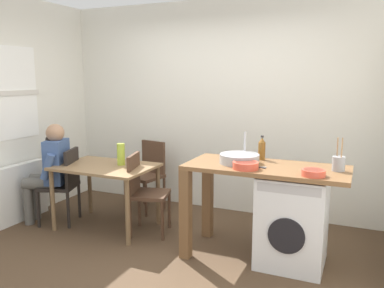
# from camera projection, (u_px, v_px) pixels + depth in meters

# --- Properties ---
(ground_plane) EXTENTS (5.46, 5.46, 0.00)m
(ground_plane) POSITION_uv_depth(u_px,v_px,m) (153.00, 261.00, 3.77)
(ground_plane) COLOR #4C3826
(wall_back) EXTENTS (4.60, 0.10, 2.70)m
(wall_back) POSITION_uv_depth(u_px,v_px,m) (217.00, 107.00, 5.12)
(wall_back) COLOR silver
(wall_back) RESTS_ON ground_plane
(radiator) EXTENTS (0.10, 0.80, 0.70)m
(radiator) POSITION_uv_depth(u_px,v_px,m) (19.00, 193.00, 4.78)
(radiator) COLOR white
(radiator) RESTS_ON ground_plane
(dining_table) EXTENTS (1.10, 0.76, 0.74)m
(dining_table) POSITION_uv_depth(u_px,v_px,m) (106.00, 174.00, 4.51)
(dining_table) COLOR olive
(dining_table) RESTS_ON ground_plane
(chair_person_seat) EXTENTS (0.51, 0.51, 0.90)m
(chair_person_seat) POSITION_uv_depth(u_px,v_px,m) (64.00, 182.00, 4.69)
(chair_person_seat) COLOR black
(chair_person_seat) RESTS_ON ground_plane
(chair_opposite) EXTENTS (0.49, 0.49, 0.90)m
(chair_opposite) POSITION_uv_depth(u_px,v_px,m) (143.00, 189.00, 4.38)
(chair_opposite) COLOR #4C3323
(chair_opposite) RESTS_ON ground_plane
(chair_spare_by_wall) EXTENTS (0.47, 0.47, 0.90)m
(chair_spare_by_wall) POSITION_uv_depth(u_px,v_px,m) (148.00, 171.00, 5.19)
(chair_spare_by_wall) COLOR #4C3323
(chair_spare_by_wall) RESTS_ON ground_plane
(seated_person) EXTENTS (0.57, 0.54, 1.20)m
(seated_person) POSITION_uv_depth(u_px,v_px,m) (50.00, 168.00, 4.67)
(seated_person) COLOR #595651
(seated_person) RESTS_ON ground_plane
(kitchen_counter) EXTENTS (1.50, 0.68, 0.92)m
(kitchen_counter) POSITION_uv_depth(u_px,v_px,m) (244.00, 180.00, 3.79)
(kitchen_counter) COLOR brown
(kitchen_counter) RESTS_ON ground_plane
(washing_machine) EXTENTS (0.60, 0.61, 0.86)m
(washing_machine) POSITION_uv_depth(u_px,v_px,m) (292.00, 220.00, 3.66)
(washing_machine) COLOR silver
(washing_machine) RESTS_ON ground_plane
(sink_basin) EXTENTS (0.38, 0.38, 0.09)m
(sink_basin) POSITION_uv_depth(u_px,v_px,m) (239.00, 159.00, 3.78)
(sink_basin) COLOR #9EA0A5
(sink_basin) RESTS_ON kitchen_counter
(tap) EXTENTS (0.02, 0.02, 0.28)m
(tap) POSITION_uv_depth(u_px,v_px,m) (245.00, 146.00, 3.92)
(tap) COLOR #B2B2B7
(tap) RESTS_ON kitchen_counter
(bottle_tall_green) EXTENTS (0.07, 0.07, 0.24)m
(bottle_tall_green) POSITION_uv_depth(u_px,v_px,m) (262.00, 149.00, 3.94)
(bottle_tall_green) COLOR brown
(bottle_tall_green) RESTS_ON kitchen_counter
(mixing_bowl) EXTENTS (0.23, 0.23, 0.06)m
(mixing_bowl) POSITION_uv_depth(u_px,v_px,m) (246.00, 165.00, 3.55)
(mixing_bowl) COLOR #D84C38
(mixing_bowl) RESTS_ON kitchen_counter
(utensil_crock) EXTENTS (0.11, 0.11, 0.30)m
(utensil_crock) POSITION_uv_depth(u_px,v_px,m) (339.00, 163.00, 3.46)
(utensil_crock) COLOR gray
(utensil_crock) RESTS_ON kitchen_counter
(colander) EXTENTS (0.20, 0.20, 0.06)m
(colander) POSITION_uv_depth(u_px,v_px,m) (313.00, 172.00, 3.30)
(colander) COLOR #D84C38
(colander) RESTS_ON kitchen_counter
(vase) EXTENTS (0.09, 0.09, 0.25)m
(vase) POSITION_uv_depth(u_px,v_px,m) (121.00, 154.00, 4.51)
(vase) COLOR #A8C63D
(vase) RESTS_ON dining_table
(scissors) EXTENTS (0.15, 0.06, 0.01)m
(scissors) POSITION_uv_depth(u_px,v_px,m) (258.00, 167.00, 3.61)
(scissors) COLOR #B2B2B7
(scissors) RESTS_ON kitchen_counter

